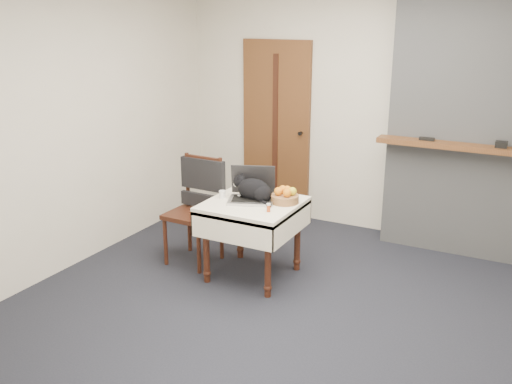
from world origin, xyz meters
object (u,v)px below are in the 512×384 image
(laptop, at_px, (252,192))
(fruit_basket, at_px, (285,196))
(cat, at_px, (254,190))
(pill_bottle, at_px, (269,207))
(door, at_px, (276,130))
(side_table, at_px, (253,214))
(cream_jar, at_px, (222,194))
(chair, at_px, (199,195))

(laptop, height_order, fruit_basket, laptop)
(laptop, distance_m, cat, 0.04)
(laptop, distance_m, pill_bottle, 0.36)
(pill_bottle, relative_size, fruit_basket, 0.29)
(door, xyz_separation_m, fruit_basket, (0.81, -1.50, -0.24))
(side_table, distance_m, pill_bottle, 0.32)
(cream_jar, height_order, fruit_basket, fruit_basket)
(cat, bearing_deg, laptop, 160.75)
(pill_bottle, height_order, chair, chair)
(door, height_order, side_table, door)
(cream_jar, bearing_deg, chair, 157.94)
(laptop, bearing_deg, door, 86.82)
(side_table, xyz_separation_m, cat, (-0.01, 0.05, 0.21))
(cream_jar, xyz_separation_m, chair, (-0.34, 0.14, -0.09))
(cat, relative_size, pill_bottle, 6.34)
(cat, xyz_separation_m, chair, (-0.63, 0.07, -0.16))
(side_table, distance_m, fruit_basket, 0.33)
(door, bearing_deg, cat, -70.66)
(door, relative_size, chair, 2.00)
(fruit_basket, xyz_separation_m, chair, (-0.89, -0.01, -0.12))
(cat, bearing_deg, pill_bottle, -32.75)
(cream_jar, xyz_separation_m, fruit_basket, (0.54, 0.15, 0.02))
(pill_bottle, xyz_separation_m, chair, (-0.87, 0.27, -0.10))
(pill_bottle, bearing_deg, laptop, 140.79)
(side_table, height_order, pill_bottle, pill_bottle)
(cat, distance_m, pill_bottle, 0.33)
(side_table, relative_size, cream_jar, 11.39)
(laptop, height_order, chair, chair)
(door, distance_m, laptop, 1.65)
(cat, xyz_separation_m, pill_bottle, (0.24, -0.21, -0.06))
(fruit_basket, bearing_deg, laptop, -169.07)
(door, xyz_separation_m, cat, (0.55, -1.57, -0.20))
(door, distance_m, cream_jar, 1.69)
(cat, xyz_separation_m, fruit_basket, (0.26, 0.07, -0.04))
(door, bearing_deg, pill_bottle, -65.94)
(chair, bearing_deg, cream_jar, -20.26)
(pill_bottle, xyz_separation_m, fruit_basket, (0.02, 0.28, 0.02))
(side_table, bearing_deg, cat, 102.18)
(chair, bearing_deg, pill_bottle, -15.68)
(cat, bearing_deg, cream_jar, -157.47)
(door, relative_size, laptop, 4.12)
(door, xyz_separation_m, laptop, (0.52, -1.55, -0.23))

